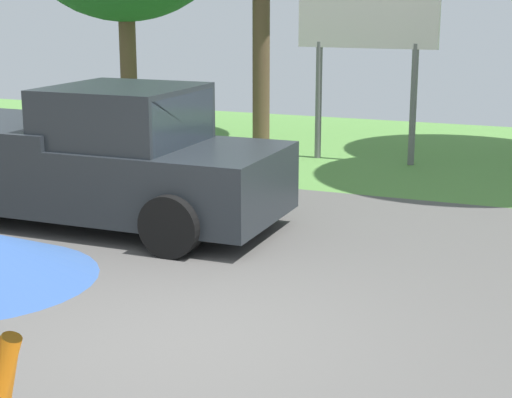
# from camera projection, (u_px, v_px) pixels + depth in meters

# --- Properties ---
(ground_plane) EXTENTS (40.00, 22.00, 0.20)m
(ground_plane) POSITION_uv_depth(u_px,v_px,m) (287.00, 251.00, 10.14)
(ground_plane) COLOR #565451
(pickup_truck) EXTENTS (5.20, 2.28, 1.88)m
(pickup_truck) POSITION_uv_depth(u_px,v_px,m) (95.00, 160.00, 11.09)
(pickup_truck) COLOR #23282D
(pickup_truck) RESTS_ON ground_plane
(roadside_billboard) EXTENTS (2.60, 0.12, 3.50)m
(roadside_billboard) POSITION_uv_depth(u_px,v_px,m) (367.00, 23.00, 14.85)
(roadside_billboard) COLOR slate
(roadside_billboard) RESTS_ON ground_plane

